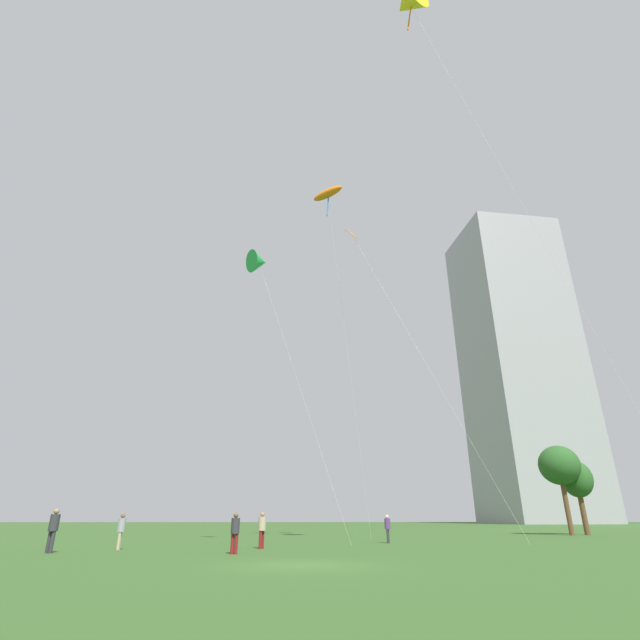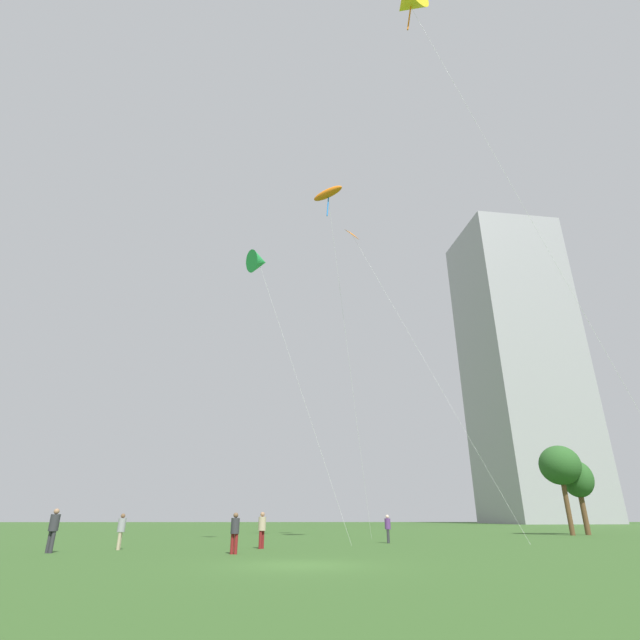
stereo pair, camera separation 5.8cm
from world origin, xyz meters
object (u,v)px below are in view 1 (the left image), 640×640
person_standing_3 (235,530)px  kite_flying_0 (328,194)px  person_standing_0 (388,527)px  park_tree_1 (577,480)px  distant_highrise_0 (519,363)px  person_standing_4 (121,529)px  kite_flying_3 (408,2)px  park_tree_0 (559,466)px  kite_flying_1 (259,262)px  person_standing_2 (262,527)px  kite_flying_2 (354,237)px  person_standing_1 (53,527)px

person_standing_3 → kite_flying_0: 26.78m
person_standing_0 → park_tree_1: park_tree_1 is taller
distant_highrise_0 → person_standing_4: bearing=-131.7°
kite_flying_3 → park_tree_0: bearing=54.3°
park_tree_1 → kite_flying_1: bearing=-149.8°
person_standing_0 → person_standing_3: size_ratio=0.96×
person_standing_2 → distant_highrise_0: distant_highrise_0 is taller
person_standing_2 → park_tree_0: (25.61, 17.91, 4.83)m
person_standing_0 → kite_flying_2: 22.54m
kite_flying_2 → park_tree_0: (19.56, 10.62, -17.51)m
person_standing_1 → kite_flying_2: kite_flying_2 is taller
person_standing_3 → kite_flying_3: kite_flying_3 is taller
person_standing_3 → park_tree_1: bearing=49.2°
park_tree_0 → distant_highrise_0: distant_highrise_0 is taller
person_standing_0 → kite_flying_3: kite_flying_3 is taller
person_standing_0 → kite_flying_1: 19.21m
kite_flying_0 → distant_highrise_0: size_ratio=0.34×
distant_highrise_0 → person_standing_2: bearing=-129.0°
person_standing_2 → park_tree_1: size_ratio=0.27×
person_standing_1 → kite_flying_0: bearing=51.9°
person_standing_1 → person_standing_4: (2.29, 2.18, -0.12)m
park_tree_1 → distant_highrise_0: size_ratio=0.08×
kite_flying_3 → kite_flying_2: bearing=102.5°
kite_flying_1 → distant_highrise_0: bearing=56.2°
person_standing_0 → person_standing_2: 9.06m
person_standing_2 → park_tree_1: 33.51m
person_standing_3 → park_tree_0: size_ratio=0.22×
person_standing_0 → person_standing_4: 15.52m
person_standing_2 → park_tree_0: size_ratio=0.23×
kite_flying_0 → kite_flying_2: bearing=46.0°
kite_flying_2 → kite_flying_3: (2.82, -12.68, 10.75)m
kite_flying_3 → person_standing_4: bearing=163.6°
park_tree_0 → person_standing_4: bearing=-150.2°
person_standing_0 → person_standing_3: bearing=-24.3°
person_standing_4 → kite_flying_3: size_ratio=0.05×
kite_flying_0 → distant_highrise_0: distant_highrise_0 is taller
kite_flying_1 → distant_highrise_0: distant_highrise_0 is taller
kite_flying_2 → person_standing_4: bearing=-148.3°
person_standing_0 → person_standing_2: person_standing_2 is taller
person_standing_4 → kite_flying_2: bearing=115.3°
person_standing_1 → person_standing_3: bearing=14.7°
person_standing_2 → person_standing_0: bearing=-18.3°
kite_flying_2 → person_standing_1: bearing=-146.2°
person_standing_3 → person_standing_1: bearing=-175.4°
person_standing_0 → distant_highrise_0: (51.39, 86.53, 38.21)m
person_standing_2 → kite_flying_3: size_ratio=0.05×
kite_flying_0 → park_tree_1: size_ratio=4.12×
kite_flying_1 → kite_flying_2: size_ratio=0.77×
park_tree_0 → park_tree_1: park_tree_0 is taller
person_standing_2 → kite_flying_0: kite_flying_0 is taller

